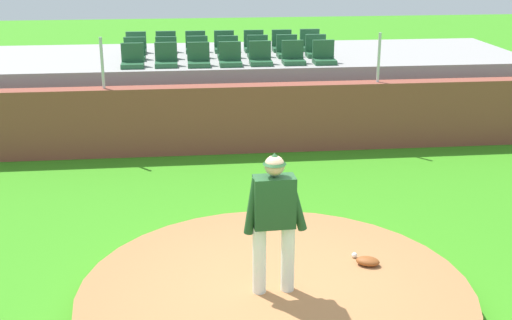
{
  "coord_description": "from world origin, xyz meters",
  "views": [
    {
      "loc": [
        -1.01,
        -6.97,
        4.25
      ],
      "look_at": [
        0.0,
        2.15,
        1.15
      ],
      "focal_mm": 46.6,
      "sensor_mm": 36.0,
      "label": 1
    }
  ],
  "objects_px": {
    "stadium_chair_11": "(258,51)",
    "stadium_chair_19": "(282,44)",
    "stadium_chair_5": "(293,57)",
    "stadium_chair_8": "(166,52)",
    "stadium_chair_14": "(136,47)",
    "baseball": "(354,255)",
    "pitcher": "(274,213)",
    "stadium_chair_4": "(260,57)",
    "stadium_chair_17": "(224,45)",
    "fielding_glove": "(368,261)",
    "stadium_chair_20": "(310,44)",
    "stadium_chair_3": "(230,58)",
    "stadium_chair_6": "(324,56)",
    "stadium_chair_1": "(166,59)",
    "stadium_chair_7": "(135,53)",
    "stadium_chair_13": "(316,50)",
    "stadium_chair_18": "(254,45)",
    "stadium_chair_0": "(133,60)",
    "stadium_chair_12": "(287,50)",
    "stadium_chair_15": "(166,46)",
    "stadium_chair_9": "(198,52)",
    "stadium_chair_10": "(228,51)",
    "stadium_chair_16": "(196,46)",
    "stadium_chair_2": "(199,59)"
  },
  "relations": [
    {
      "from": "stadium_chair_11",
      "to": "stadium_chair_19",
      "type": "xyz_separation_m",
      "value": [
        0.69,
        0.86,
        0.0
      ]
    },
    {
      "from": "stadium_chair_5",
      "to": "stadium_chair_19",
      "type": "bearing_deg",
      "value": -90.35
    },
    {
      "from": "stadium_chair_8",
      "to": "stadium_chair_14",
      "type": "relative_size",
      "value": 1.0
    },
    {
      "from": "baseball",
      "to": "stadium_chair_5",
      "type": "xyz_separation_m",
      "value": [
        0.27,
        6.75,
        1.45
      ]
    },
    {
      "from": "pitcher",
      "to": "stadium_chair_4",
      "type": "xyz_separation_m",
      "value": [
        0.71,
        7.46,
        0.49
      ]
    },
    {
      "from": "stadium_chair_17",
      "to": "stadium_chair_5",
      "type": "bearing_deg",
      "value": 128.66
    },
    {
      "from": "fielding_glove",
      "to": "stadium_chair_19",
      "type": "height_order",
      "value": "stadium_chair_19"
    },
    {
      "from": "stadium_chair_17",
      "to": "stadium_chair_20",
      "type": "distance_m",
      "value": 2.12
    },
    {
      "from": "stadium_chair_8",
      "to": "stadium_chair_3",
      "type": "bearing_deg",
      "value": 146.91
    },
    {
      "from": "baseball",
      "to": "stadium_chair_6",
      "type": "xyz_separation_m",
      "value": [
        0.95,
        6.72,
        1.45
      ]
    },
    {
      "from": "stadium_chair_1",
      "to": "stadium_chair_7",
      "type": "distance_m",
      "value": 1.13
    },
    {
      "from": "stadium_chair_13",
      "to": "stadium_chair_18",
      "type": "xyz_separation_m",
      "value": [
        -1.36,
        0.91,
        0.0
      ]
    },
    {
      "from": "stadium_chair_0",
      "to": "stadium_chair_18",
      "type": "height_order",
      "value": "same"
    },
    {
      "from": "stadium_chair_5",
      "to": "stadium_chair_12",
      "type": "relative_size",
      "value": 1.0
    },
    {
      "from": "stadium_chair_13",
      "to": "stadium_chair_14",
      "type": "bearing_deg",
      "value": -12.43
    },
    {
      "from": "baseball",
      "to": "stadium_chair_20",
      "type": "xyz_separation_m",
      "value": [
        0.99,
        8.54,
        1.45
      ]
    },
    {
      "from": "stadium_chair_15",
      "to": "pitcher",
      "type": "bearing_deg",
      "value": 98.41
    },
    {
      "from": "stadium_chair_19",
      "to": "stadium_chair_9",
      "type": "bearing_deg",
      "value": 22.23
    },
    {
      "from": "stadium_chair_15",
      "to": "baseball",
      "type": "bearing_deg",
      "value": 106.57
    },
    {
      "from": "fielding_glove",
      "to": "stadium_chair_20",
      "type": "height_order",
      "value": "stadium_chair_20"
    },
    {
      "from": "stadium_chair_14",
      "to": "pitcher",
      "type": "bearing_deg",
      "value": 102.68
    },
    {
      "from": "stadium_chair_5",
      "to": "stadium_chair_18",
      "type": "distance_m",
      "value": 1.89
    },
    {
      "from": "stadium_chair_9",
      "to": "stadium_chair_10",
      "type": "distance_m",
      "value": 0.7
    },
    {
      "from": "stadium_chair_1",
      "to": "stadium_chair_7",
      "type": "height_order",
      "value": "same"
    },
    {
      "from": "stadium_chair_1",
      "to": "stadium_chair_15",
      "type": "bearing_deg",
      "value": -88.91
    },
    {
      "from": "stadium_chair_17",
      "to": "stadium_chair_20",
      "type": "bearing_deg",
      "value": -179.04
    },
    {
      "from": "stadium_chair_8",
      "to": "stadium_chair_9",
      "type": "relative_size",
      "value": 1.0
    },
    {
      "from": "stadium_chair_12",
      "to": "stadium_chair_15",
      "type": "bearing_deg",
      "value": -18.08
    },
    {
      "from": "baseball",
      "to": "stadium_chair_6",
      "type": "bearing_deg",
      "value": 81.93
    },
    {
      "from": "stadium_chair_13",
      "to": "stadium_chair_20",
      "type": "xyz_separation_m",
      "value": [
        0.04,
        0.94,
        0.0
      ]
    },
    {
      "from": "stadium_chair_1",
      "to": "stadium_chair_11",
      "type": "relative_size",
      "value": 1.0
    },
    {
      "from": "stadium_chair_0",
      "to": "stadium_chair_17",
      "type": "xyz_separation_m",
      "value": [
        2.09,
        1.78,
        0.0
      ]
    },
    {
      "from": "stadium_chair_11",
      "to": "stadium_chair_19",
      "type": "height_order",
      "value": "same"
    },
    {
      "from": "stadium_chair_16",
      "to": "stadium_chair_17",
      "type": "distance_m",
      "value": 0.7
    },
    {
      "from": "stadium_chair_14",
      "to": "stadium_chair_15",
      "type": "bearing_deg",
      "value": -178.53
    },
    {
      "from": "stadium_chair_2",
      "to": "stadium_chair_7",
      "type": "xyz_separation_m",
      "value": [
        -1.42,
        0.92,
        0.0
      ]
    },
    {
      "from": "stadium_chair_2",
      "to": "stadium_chair_18",
      "type": "relative_size",
      "value": 1.0
    },
    {
      "from": "stadium_chair_17",
      "to": "stadium_chair_9",
      "type": "bearing_deg",
      "value": 51.99
    },
    {
      "from": "stadium_chair_9",
      "to": "stadium_chair_11",
      "type": "bearing_deg",
      "value": 179.93
    },
    {
      "from": "baseball",
      "to": "stadium_chair_19",
      "type": "xyz_separation_m",
      "value": [
        0.28,
        8.5,
        1.45
      ]
    },
    {
      "from": "stadium_chair_0",
      "to": "stadium_chair_20",
      "type": "relative_size",
      "value": 1.0
    },
    {
      "from": "stadium_chair_11",
      "to": "stadium_chair_16",
      "type": "bearing_deg",
      "value": -31.63
    },
    {
      "from": "stadium_chair_7",
      "to": "stadium_chair_8",
      "type": "bearing_deg",
      "value": 179.1
    },
    {
      "from": "stadium_chair_1",
      "to": "stadium_chair_11",
      "type": "height_order",
      "value": "same"
    },
    {
      "from": "stadium_chair_5",
      "to": "stadium_chair_17",
      "type": "distance_m",
      "value": 2.25
    },
    {
      "from": "stadium_chair_9",
      "to": "stadium_chair_16",
      "type": "xyz_separation_m",
      "value": [
        -0.02,
        0.87,
        0.0
      ]
    },
    {
      "from": "stadium_chair_14",
      "to": "stadium_chair_19",
      "type": "height_order",
      "value": "same"
    },
    {
      "from": "stadium_chair_12",
      "to": "stadium_chair_20",
      "type": "bearing_deg",
      "value": -128.08
    },
    {
      "from": "stadium_chair_9",
      "to": "stadium_chair_20",
      "type": "xyz_separation_m",
      "value": [
        2.8,
        0.9,
        0.0
      ]
    },
    {
      "from": "stadium_chair_2",
      "to": "stadium_chair_8",
      "type": "relative_size",
      "value": 1.0
    }
  ]
}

